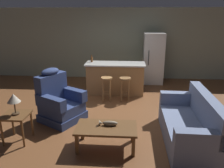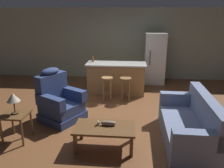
# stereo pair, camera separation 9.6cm
# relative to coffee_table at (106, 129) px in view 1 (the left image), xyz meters

# --- Properties ---
(ground_plane) EXTENTS (12.00, 12.00, 0.00)m
(ground_plane) POSITION_rel_coffee_table_xyz_m (0.00, 1.61, -0.36)
(ground_plane) COLOR brown
(back_wall) EXTENTS (12.00, 0.05, 2.60)m
(back_wall) POSITION_rel_coffee_table_xyz_m (0.00, 4.74, 0.94)
(back_wall) COLOR #9EA88E
(back_wall) RESTS_ON ground_plane
(coffee_table) EXTENTS (1.10, 0.60, 0.42)m
(coffee_table) POSITION_rel_coffee_table_xyz_m (0.00, 0.00, 0.00)
(coffee_table) COLOR brown
(coffee_table) RESTS_ON ground_plane
(fish_figurine) EXTENTS (0.34, 0.10, 0.10)m
(fish_figurine) POSITION_rel_coffee_table_xyz_m (0.03, 0.05, 0.10)
(fish_figurine) COLOR #4C3823
(fish_figurine) RESTS_ON coffee_table
(couch) EXTENTS (0.88, 1.92, 0.94)m
(couch) POSITION_rel_coffee_table_xyz_m (1.59, 0.30, -0.02)
(couch) COLOR #707FA3
(couch) RESTS_ON ground_plane
(recliner_near_lamp) EXTENTS (1.15, 1.15, 1.20)m
(recliner_near_lamp) POSITION_rel_coffee_table_xyz_m (-1.19, 1.07, 0.06)
(recliner_near_lamp) COLOR navy
(recliner_near_lamp) RESTS_ON ground_plane
(end_table) EXTENTS (0.48, 0.48, 0.56)m
(end_table) POSITION_rel_coffee_table_xyz_m (-1.73, 0.11, 0.10)
(end_table) COLOR brown
(end_table) RESTS_ON ground_plane
(table_lamp) EXTENTS (0.24, 0.24, 0.41)m
(table_lamp) POSITION_rel_coffee_table_xyz_m (-1.72, 0.10, 0.50)
(table_lamp) COLOR #4C3823
(table_lamp) RESTS_ON end_table
(kitchen_island) EXTENTS (1.80, 0.70, 0.95)m
(kitchen_island) POSITION_rel_coffee_table_xyz_m (0.00, 2.96, 0.11)
(kitchen_island) COLOR #9E7042
(kitchen_island) RESTS_ON ground_plane
(bar_stool_left) EXTENTS (0.32, 0.32, 0.68)m
(bar_stool_left) POSITION_rel_coffee_table_xyz_m (-0.21, 2.33, 0.11)
(bar_stool_left) COLOR #A87A47
(bar_stool_left) RESTS_ON ground_plane
(bar_stool_right) EXTENTS (0.32, 0.32, 0.68)m
(bar_stool_right) POSITION_rel_coffee_table_xyz_m (0.31, 2.33, 0.11)
(bar_stool_right) COLOR olive
(bar_stool_right) RESTS_ON ground_plane
(refrigerator) EXTENTS (0.70, 0.69, 1.76)m
(refrigerator) POSITION_rel_coffee_table_xyz_m (1.27, 4.16, 0.52)
(refrigerator) COLOR white
(refrigerator) RESTS_ON ground_plane
(bottle_tall_green) EXTENTS (0.07, 0.07, 0.22)m
(bottle_tall_green) POSITION_rel_coffee_table_xyz_m (-0.74, 3.10, 0.67)
(bottle_tall_green) COLOR brown
(bottle_tall_green) RESTS_ON kitchen_island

